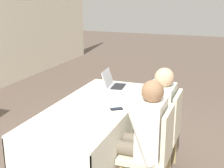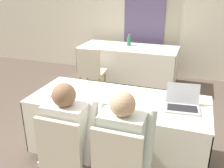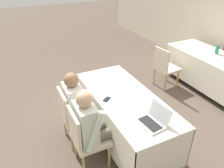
{
  "view_description": "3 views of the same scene",
  "coord_description": "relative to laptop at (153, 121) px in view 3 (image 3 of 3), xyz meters",
  "views": [
    {
      "loc": [
        -2.81,
        -1.27,
        1.88
      ],
      "look_at": [
        0.0,
        -0.2,
        1.0
      ],
      "focal_mm": 50.0,
      "sensor_mm": 36.0,
      "label": 1
    },
    {
      "loc": [
        0.73,
        -2.31,
        1.89
      ],
      "look_at": [
        0.0,
        -0.2,
        1.0
      ],
      "focal_mm": 40.0,
      "sensor_mm": 36.0,
      "label": 2
    },
    {
      "loc": [
        2.25,
        -1.31,
        2.44
      ],
      "look_at": [
        0.0,
        -0.2,
        1.0
      ],
      "focal_mm": 35.0,
      "sensor_mm": 36.0,
      "label": 3
    }
  ],
  "objects": [
    {
      "name": "laptop",
      "position": [
        0.0,
        0.0,
        0.0
      ],
      "size": [
        0.35,
        0.31,
        0.22
      ],
      "rotation": [
        0.0,
        0.0,
        0.11
      ],
      "color": "#B7B7BC",
      "rests_on": "conference_table_near"
    },
    {
      "name": "paper_beside_laptop",
      "position": [
        -0.79,
        -0.02,
        -0.04
      ],
      "size": [
        0.27,
        0.34,
        0.0
      ],
      "rotation": [
        0.0,
        0.0,
        -0.23
      ],
      "color": "white",
      "rests_on": "conference_table_near"
    },
    {
      "name": "conference_table_far",
      "position": [
        -1.2,
        2.33,
        -0.22
      ],
      "size": [
        1.91,
        0.8,
        0.75
      ],
      "color": "silver",
      "rests_on": "ground_plane"
    },
    {
      "name": "cell_phone",
      "position": [
        -0.7,
        -0.27,
        -0.04
      ],
      "size": [
        0.13,
        0.14,
        0.01
      ],
      "rotation": [
        0.0,
        0.0,
        0.63
      ],
      "color": "black",
      "rests_on": "conference_table_near"
    },
    {
      "name": "chair_near_right",
      "position": [
        -0.41,
        -0.71,
        -0.3
      ],
      "size": [
        0.44,
        0.44,
        0.89
      ],
      "rotation": [
        0.0,
        0.0,
        3.14
      ],
      "color": "tan",
      "rests_on": "ground_plane"
    },
    {
      "name": "person_white_shirt",
      "position": [
        -0.41,
        -0.61,
        -0.14
      ],
      "size": [
        0.5,
        0.52,
        1.15
      ],
      "rotation": [
        0.0,
        0.0,
        3.14
      ],
      "color": "#665B4C",
      "rests_on": "ground_plane"
    },
    {
      "name": "chair_near_left",
      "position": [
        -0.91,
        -0.71,
        -0.3
      ],
      "size": [
        0.44,
        0.44,
        0.89
      ],
      "rotation": [
        0.0,
        0.0,
        3.14
      ],
      "color": "tan",
      "rests_on": "ground_plane"
    },
    {
      "name": "chair_far_spare",
      "position": [
        -1.65,
        1.5,
        -0.3
      ],
      "size": [
        0.47,
        0.47,
        0.89
      ],
      "rotation": [
        0.0,
        0.0,
        3.22
      ],
      "color": "tan",
      "rests_on": "ground_plane"
    },
    {
      "name": "conference_table_near",
      "position": [
        -0.66,
        -0.01,
        -0.22
      ],
      "size": [
        1.91,
        0.8,
        0.75
      ],
      "color": "silver",
      "rests_on": "ground_plane"
    },
    {
      "name": "water_bottle",
      "position": [
        -1.23,
        2.45,
        0.06
      ],
      "size": [
        0.07,
        0.07,
        0.22
      ],
      "color": "#288456",
      "rests_on": "conference_table_far"
    },
    {
      "name": "person_checkered_shirt",
      "position": [
        -0.91,
        -0.61,
        -0.14
      ],
      "size": [
        0.5,
        0.52,
        1.15
      ],
      "rotation": [
        0.0,
        0.0,
        3.14
      ],
      "color": "#665B4C",
      "rests_on": "ground_plane"
    },
    {
      "name": "ground_plane",
      "position": [
        -0.66,
        -0.01,
        -0.79
      ],
      "size": [
        24.0,
        24.0,
        0.0
      ],
      "primitive_type": "plane",
      "color": "brown"
    }
  ]
}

